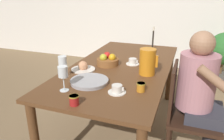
% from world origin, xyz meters
% --- Properties ---
extents(ground_plane, '(20.00, 20.00, 0.00)m').
position_xyz_m(ground_plane, '(0.00, 0.00, 0.00)').
color(ground_plane, '#7F6647').
extents(dining_table, '(0.95, 1.91, 0.75)m').
position_xyz_m(dining_table, '(0.00, 0.00, 0.66)').
color(dining_table, brown).
rests_on(dining_table, ground_plane).
extents(chair_person_side, '(0.42, 0.42, 0.91)m').
position_xyz_m(chair_person_side, '(0.66, -0.27, 0.49)').
color(chair_person_side, '#331E14').
rests_on(chair_person_side, ground_plane).
extents(person_seated, '(0.39, 0.41, 1.19)m').
position_xyz_m(person_seated, '(0.75, -0.25, 0.71)').
color(person_seated, '#33333D').
rests_on(person_seated, ground_plane).
extents(red_pitcher, '(0.17, 0.15, 0.24)m').
position_xyz_m(red_pitcher, '(0.29, -0.15, 0.87)').
color(red_pitcher, orange).
rests_on(red_pitcher, dining_table).
extents(wine_glass_water, '(0.07, 0.07, 0.19)m').
position_xyz_m(wine_glass_water, '(-0.38, -0.48, 0.90)').
color(wine_glass_water, white).
rests_on(wine_glass_water, dining_table).
extents(wine_glass_juice, '(0.07, 0.07, 0.20)m').
position_xyz_m(wine_glass_juice, '(-0.24, -0.71, 0.90)').
color(wine_glass_juice, white).
rests_on(wine_glass_juice, dining_table).
extents(teacup_near_person, '(0.14, 0.14, 0.06)m').
position_xyz_m(teacup_near_person, '(0.16, -0.61, 0.78)').
color(teacup_near_person, silver).
rests_on(teacup_near_person, dining_table).
extents(teacup_across, '(0.14, 0.14, 0.06)m').
position_xyz_m(teacup_across, '(0.10, 0.07, 0.78)').
color(teacup_across, silver).
rests_on(teacup_across, dining_table).
extents(serving_tray, '(0.32, 0.32, 0.03)m').
position_xyz_m(serving_tray, '(-0.12, -0.51, 0.77)').
color(serving_tray, '#9E9EA3').
rests_on(serving_tray, dining_table).
extents(bread_plate, '(0.23, 0.23, 0.09)m').
position_xyz_m(bread_plate, '(-0.31, -0.25, 0.78)').
color(bread_plate, silver).
rests_on(bread_plate, dining_table).
extents(jam_jar_amber, '(0.07, 0.07, 0.07)m').
position_xyz_m(jam_jar_amber, '(-0.06, -0.88, 0.79)').
color(jam_jar_amber, '#A81E1E').
rests_on(jam_jar_amber, dining_table).
extents(jam_jar_red, '(0.07, 0.07, 0.07)m').
position_xyz_m(jam_jar_red, '(0.32, -0.52, 0.79)').
color(jam_jar_red, '#C67A1E').
rests_on(jam_jar_red, dining_table).
extents(fruit_bowl, '(0.22, 0.22, 0.12)m').
position_xyz_m(fruit_bowl, '(-0.14, -0.04, 0.80)').
color(fruit_bowl, brown).
rests_on(fruit_bowl, dining_table).
extents(candlestick_tall, '(0.06, 0.06, 0.29)m').
position_xyz_m(candlestick_tall, '(0.18, 0.74, 0.87)').
color(candlestick_tall, black).
rests_on(candlestick_tall, dining_table).
extents(potted_plant, '(0.52, 0.52, 0.84)m').
position_xyz_m(potted_plant, '(1.17, 1.81, 0.53)').
color(potted_plant, '#4C4742').
rests_on(potted_plant, ground_plane).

